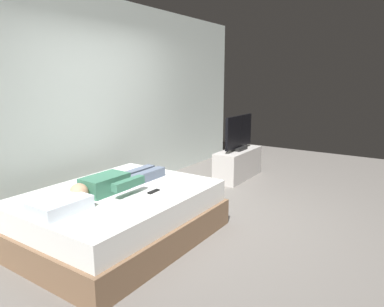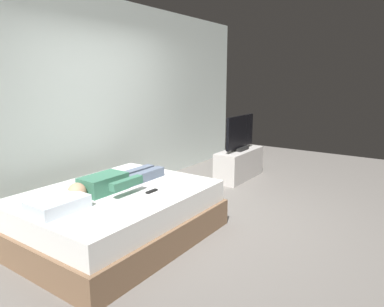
% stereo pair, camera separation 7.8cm
% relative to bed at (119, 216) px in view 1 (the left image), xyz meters
% --- Properties ---
extents(ground_plane, '(10.00, 10.00, 0.00)m').
position_rel_bed_xyz_m(ground_plane, '(0.84, -0.54, -0.26)').
color(ground_plane, slate).
extents(back_wall, '(6.40, 0.10, 2.80)m').
position_rel_bed_xyz_m(back_wall, '(1.24, 1.22, 1.14)').
color(back_wall, silver).
rests_on(back_wall, ground).
extents(bed, '(2.03, 1.58, 0.54)m').
position_rel_bed_xyz_m(bed, '(0.00, 0.00, 0.00)').
color(bed, brown).
rests_on(bed, ground).
extents(pillow, '(0.48, 0.34, 0.12)m').
position_rel_bed_xyz_m(pillow, '(-0.70, 0.00, 0.34)').
color(pillow, white).
rests_on(pillow, bed).
extents(person, '(1.26, 0.46, 0.18)m').
position_rel_bed_xyz_m(person, '(0.03, 0.06, 0.36)').
color(person, '#387056').
rests_on(person, bed).
extents(remote, '(0.15, 0.04, 0.02)m').
position_rel_bed_xyz_m(remote, '(0.18, -0.34, 0.29)').
color(remote, black).
rests_on(remote, bed).
extents(tv_stand, '(1.10, 0.40, 0.50)m').
position_rel_bed_xyz_m(tv_stand, '(2.83, -0.01, -0.01)').
color(tv_stand, '#B7B2AD').
rests_on(tv_stand, ground).
extents(tv, '(0.88, 0.20, 0.59)m').
position_rel_bed_xyz_m(tv, '(2.83, -0.01, 0.52)').
color(tv, black).
rests_on(tv, tv_stand).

